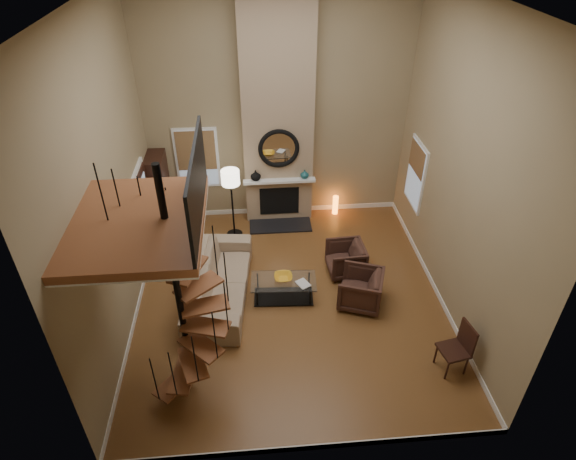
{
  "coord_description": "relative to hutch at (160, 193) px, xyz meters",
  "views": [
    {
      "loc": [
        -0.65,
        -7.14,
        6.69
      ],
      "look_at": [
        0.0,
        0.4,
        1.4
      ],
      "focal_mm": 30.04,
      "sensor_mm": 36.0,
      "label": 1
    }
  ],
  "objects": [
    {
      "name": "vase_left",
      "position": [
        2.25,
        0.01,
        0.35
      ],
      "size": [
        0.24,
        0.24,
        0.25
      ],
      "primitive_type": "imported",
      "color": "black",
      "rests_on": "mantel"
    },
    {
      "name": "book",
      "position": [
        3.03,
        -2.94,
        -0.49
      ],
      "size": [
        0.32,
        0.35,
        0.03
      ],
      "primitive_type": "imported",
      "rotation": [
        0.0,
        0.0,
        0.49
      ],
      "color": "gray",
      "rests_on": "coffee_table"
    },
    {
      "name": "side_chair",
      "position": [
        5.45,
        -4.76,
        -0.42
      ],
      "size": [
        0.52,
        0.52,
        0.97
      ],
      "color": "#331811",
      "rests_on": "ground"
    },
    {
      "name": "left_wall",
      "position": [
        -0.2,
        -2.81,
        1.8
      ],
      "size": [
        0.02,
        6.5,
        5.5
      ],
      "primitive_type": "cube",
      "color": "#978561",
      "rests_on": "ground"
    },
    {
      "name": "accent_lamp",
      "position": [
        4.23,
        0.23,
        -0.7
      ],
      "size": [
        0.14,
        0.14,
        0.49
      ],
      "primitive_type": "cylinder",
      "color": "orange",
      "rests_on": "ground"
    },
    {
      "name": "spiral_stair",
      "position": [
        1.02,
        -4.6,
        0.83
      ],
      "size": [
        1.47,
        1.47,
        4.06
      ],
      "color": "black",
      "rests_on": "ground"
    },
    {
      "name": "window_back",
      "position": [
        0.9,
        0.41,
        0.67
      ],
      "size": [
        1.02,
        0.06,
        1.52
      ],
      "color": "white",
      "rests_on": "back_wall"
    },
    {
      "name": "mirror_disc",
      "position": [
        2.8,
        0.04,
        1.0
      ],
      "size": [
        0.8,
        0.01,
        0.8
      ],
      "primitive_type": "cylinder",
      "rotation": [
        1.57,
        0.0,
        0.0
      ],
      "color": "white",
      "rests_on": "chimney_breast"
    },
    {
      "name": "hearth",
      "position": [
        2.8,
        -0.24,
        -0.93
      ],
      "size": [
        1.5,
        0.6,
        0.04
      ],
      "primitive_type": "cube",
      "color": "black",
      "rests_on": "ground"
    },
    {
      "name": "firebox",
      "position": [
        2.8,
        0.05,
        -0.4
      ],
      "size": [
        0.95,
        0.02,
        0.72
      ],
      "primitive_type": "cube",
      "color": "black",
      "rests_on": "chimney_breast"
    },
    {
      "name": "hutch",
      "position": [
        0.0,
        0.0,
        0.0
      ],
      "size": [
        0.4,
        0.84,
        1.89
      ],
      "primitive_type": "cube",
      "color": "#331811",
      "rests_on": "ground"
    },
    {
      "name": "entry_door",
      "position": [
        -0.15,
        -1.01,
        0.1
      ],
      "size": [
        0.1,
        1.05,
        2.16
      ],
      "color": "white",
      "rests_on": "ground"
    },
    {
      "name": "ceiling",
      "position": [
        2.8,
        -2.81,
        4.54
      ],
      "size": [
        6.0,
        6.5,
        0.01
      ],
      "primitive_type": "cube",
      "color": "silver",
      "rests_on": "back_wall"
    },
    {
      "name": "bowl",
      "position": [
        2.68,
        -2.74,
        -0.45
      ],
      "size": [
        0.36,
        0.36,
        0.09
      ],
      "primitive_type": "imported",
      "color": "yellow",
      "rests_on": "coffee_table"
    },
    {
      "name": "armchair_far",
      "position": [
        4.24,
        -3.07,
        -0.6
      ],
      "size": [
        1.05,
        1.04,
        0.75
      ],
      "primitive_type": "imported",
      "rotation": [
        0.0,
        0.0,
        -1.91
      ],
      "color": "#42271E",
      "rests_on": "ground"
    },
    {
      "name": "baseboard_right",
      "position": [
        5.79,
        -2.81,
        -0.89
      ],
      "size": [
        0.02,
        6.5,
        0.12
      ],
      "primitive_type": "cube",
      "color": "white",
      "rests_on": "ground"
    },
    {
      "name": "window_right",
      "position": [
        5.77,
        -0.81,
        0.68
      ],
      "size": [
        0.06,
        1.02,
        1.52
      ],
      "color": "white",
      "rests_on": "right_wall"
    },
    {
      "name": "baseboard_back",
      "position": [
        2.8,
        0.43,
        -0.89
      ],
      "size": [
        6.0,
        0.02,
        0.12
      ],
      "primitive_type": "cube",
      "color": "white",
      "rests_on": "ground"
    },
    {
      "name": "back_wall",
      "position": [
        2.8,
        0.44,
        1.8
      ],
      "size": [
        6.0,
        0.02,
        5.5
      ],
      "primitive_type": "cube",
      "color": "#978561",
      "rests_on": "ground"
    },
    {
      "name": "loft",
      "position": [
        0.76,
        -4.61,
        2.29
      ],
      "size": [
        1.7,
        2.2,
        1.09
      ],
      "color": "brown",
      "rests_on": "left_wall"
    },
    {
      "name": "mantel",
      "position": [
        2.8,
        -0.03,
        0.2
      ],
      "size": [
        1.7,
        0.18,
        0.06
      ],
      "primitive_type": "cube",
      "color": "white",
      "rests_on": "chimney_breast"
    },
    {
      "name": "mirror_frame",
      "position": [
        2.8,
        0.03,
        1.0
      ],
      "size": [
        0.94,
        0.1,
        0.94
      ],
      "primitive_type": "torus",
      "rotation": [
        1.57,
        0.0,
        0.0
      ],
      "color": "black",
      "rests_on": "chimney_breast"
    },
    {
      "name": "floor_lamp",
      "position": [
        1.68,
        -0.49,
        0.46
      ],
      "size": [
        0.41,
        0.41,
        1.72
      ],
      "color": "black",
      "rests_on": "ground"
    },
    {
      "name": "chimney_breast",
      "position": [
        2.8,
        0.25,
        1.8
      ],
      "size": [
        1.6,
        0.38,
        5.5
      ],
      "primitive_type": "cube",
      "color": "#9D8366",
      "rests_on": "ground"
    },
    {
      "name": "ground",
      "position": [
        2.8,
        -2.81,
        -0.95
      ],
      "size": [
        6.0,
        6.5,
        0.01
      ],
      "primitive_type": "cube",
      "color": "brown",
      "rests_on": "ground"
    },
    {
      "name": "right_wall",
      "position": [
        5.8,
        -2.81,
        1.8
      ],
      "size": [
        0.02,
        6.5,
        5.5
      ],
      "primitive_type": "cube",
      "color": "#978561",
      "rests_on": "ground"
    },
    {
      "name": "baseboard_front",
      "position": [
        2.8,
        -6.05,
        -0.89
      ],
      "size": [
        6.0,
        0.02,
        0.12
      ],
      "primitive_type": "cube",
      "color": "white",
      "rests_on": "ground"
    },
    {
      "name": "baseboard_left",
      "position": [
        -0.19,
        -2.81,
        -0.89
      ],
      "size": [
        0.02,
        6.5,
        0.12
      ],
      "primitive_type": "cube",
      "color": "white",
      "rests_on": "ground"
    },
    {
      "name": "front_wall",
      "position": [
        2.8,
        -6.06,
        1.8
      ],
      "size": [
        6.0,
        0.02,
        5.5
      ],
      "primitive_type": "cube",
      "color": "#978561",
      "rests_on": "ground"
    },
    {
      "name": "armchair_near",
      "position": [
        4.12,
        -2.09,
        -0.6
      ],
      "size": [
        0.81,
        0.79,
        0.7
      ],
      "primitive_type": "imported",
      "rotation": [
        0.0,
        0.0,
        -1.51
      ],
      "color": "#42271E",
      "rests_on": "ground"
    },
    {
      "name": "coffee_table",
      "position": [
        2.68,
        -2.79,
        -0.67
      ],
      "size": [
        1.32,
        0.72,
        0.47
      ],
      "color": "silver",
      "rests_on": "ground"
    },
    {
      "name": "vase_right",
      "position": [
        3.4,
        0.01,
        0.33
      ],
      "size": [
        0.2,
        0.2,
        0.21
      ],
      "primitive_type": "imported",
      "color": "#184F55",
      "rests_on": "mantel"
    },
    {
      "name": "sofa",
      "position": [
        1.4,
        -2.59,
        -0.55
      ],
      "size": [
        1.35,
        2.85,
        0.8
      ],
      "primitive_type": "imported",
      "rotation": [
        0.0,
        0.0,
        1.47
      ],
      "color": "tan",
      "rests_on": "ground"
    }
  ]
}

